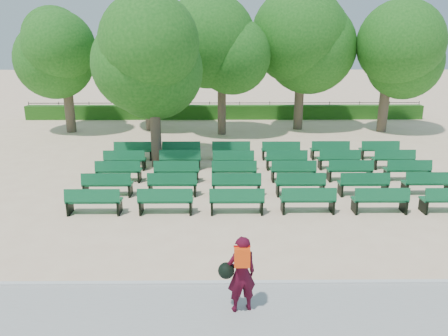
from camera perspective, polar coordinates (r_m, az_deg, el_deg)
name	(u,v)px	position (r m, az deg, el deg)	size (l,w,h in m)	color
ground	(229,190)	(15.49, 0.69, -2.83)	(120.00, 120.00, 0.00)	beige
paving	(237,317)	(8.85, 1.76, -18.86)	(30.00, 2.20, 0.06)	#A4A4A0
curb	(235,284)	(9.80, 1.49, -14.86)	(30.00, 0.12, 0.10)	silver
hedge	(225,112)	(28.99, 0.10, 7.31)	(26.00, 0.70, 0.90)	#225816
fence	(225,118)	(29.46, 0.09, 6.57)	(26.00, 0.10, 1.02)	black
tree_line	(226,131)	(25.14, 0.20, 4.81)	(21.80, 6.80, 7.04)	#22651B
bench_array	(263,179)	(16.46, 5.12, -1.40)	(1.70, 0.64, 1.05)	#105C33
tree_among	(153,62)	(17.81, -9.31, 13.46)	(4.61, 4.61, 6.33)	brown
person	(240,273)	(8.55, 2.13, -13.56)	(0.77, 0.51, 1.56)	#3F091A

